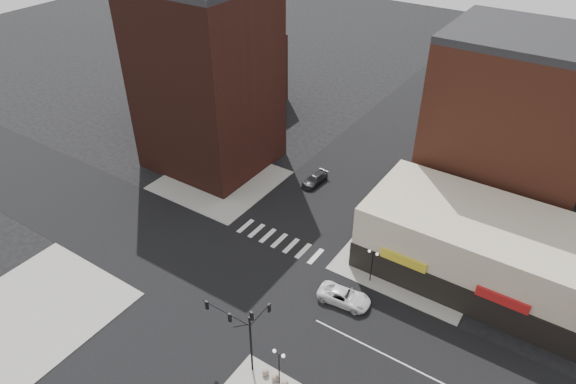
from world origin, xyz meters
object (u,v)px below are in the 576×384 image
Objects in this scene: traffic_signal at (244,326)px; dark_sedan_north at (315,180)px; street_lamp_ne at (373,259)px; white_suv at (344,296)px; street_lamp_se_a at (279,360)px.

traffic_signal is 31.08m from dark_sedan_north.
street_lamp_ne reaches higher than white_suv.
street_lamp_se_a is (3.76, -0.17, -1.67)m from traffic_signal.
traffic_signal is 1.87× the size of street_lamp_se_a.
white_suv is (0.08, 11.78, -2.53)m from street_lamp_se_a.
traffic_signal reaches higher than white_suv.
street_lamp_ne is 20.15m from dark_sedan_north.
traffic_signal is at bearing 177.43° from street_lamp_se_a.
street_lamp_se_a is at bearing -59.94° from dark_sedan_north.
street_lamp_ne is 5.01m from white_suv.
street_lamp_se_a is 0.90× the size of dark_sedan_north.
traffic_signal reaches higher than street_lamp_se_a.
street_lamp_ne is 0.90× the size of dark_sedan_north.
street_lamp_se_a is 16.03m from street_lamp_ne.
dark_sedan_north is at bearing 115.61° from street_lamp_se_a.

